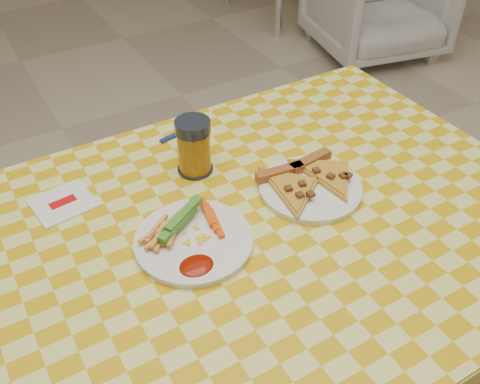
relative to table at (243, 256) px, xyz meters
name	(u,v)px	position (x,y,z in m)	size (l,w,h in m)	color
table	(243,256)	(0.00, 0.00, 0.00)	(1.28, 0.88, 0.76)	silver
plate_left	(194,242)	(-0.10, 0.01, 0.08)	(0.22, 0.22, 0.01)	white
plate_right	(310,189)	(0.18, 0.03, 0.08)	(0.21, 0.21, 0.01)	white
fries_veggies	(185,232)	(-0.11, 0.03, 0.10)	(0.19, 0.18, 0.04)	gold
pizza_slices	(308,179)	(0.18, 0.04, 0.09)	(0.25, 0.22, 0.02)	gold
drink_glass	(194,147)	(0.01, 0.22, 0.14)	(0.08, 0.08, 0.13)	black
napkin	(63,203)	(-0.28, 0.25, 0.08)	(0.13, 0.12, 0.01)	white
fork	(184,131)	(0.05, 0.37, 0.08)	(0.14, 0.05, 0.01)	navy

